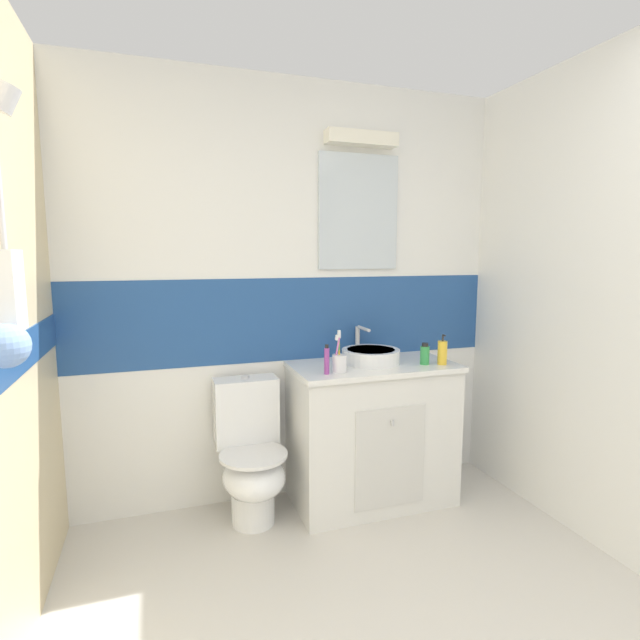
{
  "coord_description": "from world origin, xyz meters",
  "views": [
    {
      "loc": [
        -0.78,
        -0.4,
        1.49
      ],
      "look_at": [
        -0.05,
        1.77,
        1.18
      ],
      "focal_mm": 27.17,
      "sensor_mm": 36.0,
      "label": 1
    }
  ],
  "objects_px": {
    "soap_dispenser": "(442,352)",
    "lotion_bottle_short": "(425,354)",
    "toothpaste_tube_upright": "(327,360)",
    "toilet": "(251,457)",
    "sink_basin": "(371,355)",
    "toothbrush_cup": "(339,362)"
  },
  "relations": [
    {
      "from": "soap_dispenser",
      "to": "toothpaste_tube_upright",
      "type": "xyz_separation_m",
      "value": [
        -0.72,
        -0.0,
        0.01
      ]
    },
    {
      "from": "sink_basin",
      "to": "toilet",
      "type": "distance_m",
      "value": 0.9
    },
    {
      "from": "toothpaste_tube_upright",
      "to": "lotion_bottle_short",
      "type": "distance_m",
      "value": 0.62
    },
    {
      "from": "soap_dispenser",
      "to": "lotion_bottle_short",
      "type": "height_order",
      "value": "soap_dispenser"
    },
    {
      "from": "toothbrush_cup",
      "to": "toothpaste_tube_upright",
      "type": "distance_m",
      "value": 0.08
    },
    {
      "from": "toothbrush_cup",
      "to": "soap_dispenser",
      "type": "bearing_deg",
      "value": -1.49
    },
    {
      "from": "toothbrush_cup",
      "to": "lotion_bottle_short",
      "type": "xyz_separation_m",
      "value": [
        0.54,
        0.02,
        0.0
      ]
    },
    {
      "from": "sink_basin",
      "to": "toilet",
      "type": "height_order",
      "value": "sink_basin"
    },
    {
      "from": "toothbrush_cup",
      "to": "soap_dispenser",
      "type": "xyz_separation_m",
      "value": [
        0.64,
        -0.02,
        0.01
      ]
    },
    {
      "from": "sink_basin",
      "to": "toothpaste_tube_upright",
      "type": "relative_size",
      "value": 2.4
    },
    {
      "from": "sink_basin",
      "to": "toothbrush_cup",
      "type": "distance_m",
      "value": 0.3
    },
    {
      "from": "toilet",
      "to": "soap_dispenser",
      "type": "xyz_separation_m",
      "value": [
        1.11,
        -0.16,
        0.55
      ]
    },
    {
      "from": "sink_basin",
      "to": "toothbrush_cup",
      "type": "relative_size",
      "value": 1.68
    },
    {
      "from": "toothbrush_cup",
      "to": "lotion_bottle_short",
      "type": "height_order",
      "value": "toothbrush_cup"
    },
    {
      "from": "toothpaste_tube_upright",
      "to": "lotion_bottle_short",
      "type": "xyz_separation_m",
      "value": [
        0.62,
        0.04,
        -0.02
      ]
    },
    {
      "from": "lotion_bottle_short",
      "to": "toilet",
      "type": "bearing_deg",
      "value": 172.91
    },
    {
      "from": "soap_dispenser",
      "to": "lotion_bottle_short",
      "type": "distance_m",
      "value": 0.1
    },
    {
      "from": "toilet",
      "to": "toothpaste_tube_upright",
      "type": "bearing_deg",
      "value": -22.54
    },
    {
      "from": "sink_basin",
      "to": "lotion_bottle_short",
      "type": "bearing_deg",
      "value": -26.58
    },
    {
      "from": "soap_dispenser",
      "to": "toothpaste_tube_upright",
      "type": "height_order",
      "value": "soap_dispenser"
    },
    {
      "from": "toilet",
      "to": "toothpaste_tube_upright",
      "type": "relative_size",
      "value": 4.95
    },
    {
      "from": "toilet",
      "to": "soap_dispenser",
      "type": "bearing_deg",
      "value": -8.09
    }
  ]
}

